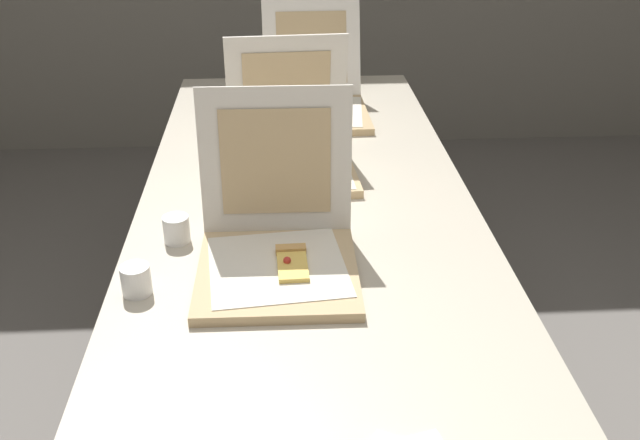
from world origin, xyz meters
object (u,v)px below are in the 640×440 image
object	(u,v)px
pizza_box_back	(316,99)
table	(308,227)
cup_white_near_center	(176,229)
pizza_box_middle	(292,153)
pizza_box_front	(278,247)
cup_white_near_left	(136,280)

from	to	relation	value
pizza_box_back	table	bearing A→B (deg)	-95.92
cup_white_near_center	pizza_box_middle	bearing A→B (deg)	54.30
table	cup_white_near_center	world-z (taller)	cup_white_near_center
pizza_box_front	pizza_box_middle	size ratio (longest dim) A/B	1.01
pizza_box_front	cup_white_near_left	bearing A→B (deg)	-163.59
table	pizza_box_front	world-z (taller)	pizza_box_front
pizza_box_front	cup_white_near_center	world-z (taller)	pizza_box_front
cup_white_near_left	cup_white_near_center	bearing A→B (deg)	74.74
pizza_box_front	cup_white_near_center	xyz separation A→B (m)	(-0.23, 0.13, -0.02)
table	pizza_box_front	size ratio (longest dim) A/B	6.16
pizza_box_middle	cup_white_near_left	size ratio (longest dim) A/B	5.71
pizza_box_middle	pizza_box_front	bearing A→B (deg)	-98.47
pizza_box_middle	cup_white_near_left	bearing A→B (deg)	-122.87
pizza_box_front	pizza_box_middle	xyz separation A→B (m)	(0.04, 0.50, -0.00)
pizza_box_front	pizza_box_middle	distance (m)	0.50
cup_white_near_center	pizza_box_back	bearing A→B (deg)	66.58
table	cup_white_near_left	size ratio (longest dim) A/B	35.66
pizza_box_back	cup_white_near_center	bearing A→B (deg)	-114.56
table	pizza_box_middle	size ratio (longest dim) A/B	6.24
pizza_box_back	cup_white_near_center	xyz separation A→B (m)	(-0.36, -0.83, -0.02)
pizza_box_back	cup_white_near_center	distance (m)	0.91
pizza_box_middle	table	bearing A→B (deg)	-85.90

